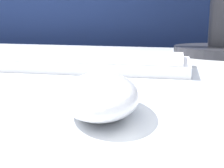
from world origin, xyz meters
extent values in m
cube|color=navy|center=(0.00, 0.72, 0.56)|extent=(5.00, 0.03, 1.12)
ellipsoid|color=white|center=(0.01, -0.09, 0.76)|extent=(0.10, 0.14, 0.03)
cube|color=white|center=(-0.10, 0.15, 0.75)|extent=(0.37, 0.16, 0.02)
cube|color=white|center=(-0.10, 0.15, 0.76)|extent=(0.35, 0.15, 0.01)
cylinder|color=#28282D|center=(0.14, 0.42, 0.75)|extent=(0.22, 0.22, 0.02)
camera|label=1|loc=(0.10, -0.34, 0.82)|focal=50.00mm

